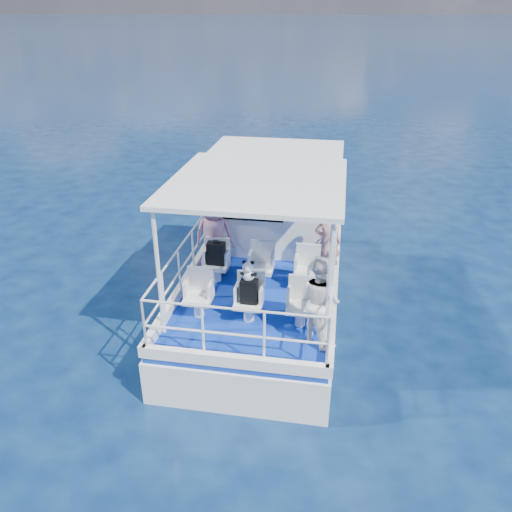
{
  "coord_description": "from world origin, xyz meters",
  "views": [
    {
      "loc": [
        1.38,
        -8.35,
        5.78
      ],
      "look_at": [
        0.01,
        -0.4,
        1.81
      ],
      "focal_mm": 35.0,
      "sensor_mm": 36.0,
      "label": 1
    }
  ],
  "objects": [
    {
      "name": "panda",
      "position": [
        0.0,
        -1.14,
        1.9
      ],
      "size": [
        0.24,
        0.2,
        0.36
      ],
      "primitive_type": null,
      "color": "white",
      "rests_on": "backpack_center"
    },
    {
      "name": "cabin",
      "position": [
        0.0,
        2.3,
        2.0
      ],
      "size": [
        2.85,
        2.0,
        2.2
      ],
      "primitive_type": "cube",
      "color": "white",
      "rests_on": "deck"
    },
    {
      "name": "seat_port_aft",
      "position": [
        -0.9,
        -1.1,
        1.09
      ],
      "size": [
        0.48,
        0.46,
        0.38
      ],
      "primitive_type": "cube",
      "color": "silver",
      "rests_on": "deck"
    },
    {
      "name": "canopy_posts",
      "position": [
        0.0,
        -0.25,
        2.0
      ],
      "size": [
        2.77,
        2.97,
        2.2
      ],
      "color": "white",
      "rests_on": "deck"
    },
    {
      "name": "backpack_center",
      "position": [
        0.02,
        -1.15,
        1.5
      ],
      "size": [
        0.29,
        0.17,
        0.44
      ],
      "primitive_type": "cube",
      "color": "black",
      "rests_on": "seat_center_aft"
    },
    {
      "name": "canopy",
      "position": [
        0.0,
        -0.2,
        3.14
      ],
      "size": [
        3.0,
        3.2,
        0.08
      ],
      "primitive_type": "cube",
      "color": "white",
      "rests_on": "cabin"
    },
    {
      "name": "passenger_port_fwd",
      "position": [
        -1.01,
        0.57,
        1.71
      ],
      "size": [
        0.64,
        0.48,
        1.63
      ],
      "primitive_type": "imported",
      "rotation": [
        0.0,
        0.0,
        3.22
      ],
      "color": "#CB8399",
      "rests_on": "deck"
    },
    {
      "name": "seat_center_aft",
      "position": [
        0.0,
        -1.1,
        1.09
      ],
      "size": [
        0.48,
        0.46,
        0.38
      ],
      "primitive_type": "cube",
      "color": "silver",
      "rests_on": "deck"
    },
    {
      "name": "seat_stbd_aft",
      "position": [
        0.9,
        -1.1,
        1.09
      ],
      "size": [
        0.48,
        0.46,
        0.38
      ],
      "primitive_type": "cube",
      "color": "silver",
      "rests_on": "deck"
    },
    {
      "name": "hull",
      "position": [
        0.0,
        1.0,
        0.0
      ],
      "size": [
        3.0,
        7.0,
        1.6
      ],
      "primitive_type": "cube",
      "color": "white",
      "rests_on": "ground"
    },
    {
      "name": "compact_camera",
      "position": [
        -0.89,
        0.17,
        1.77
      ],
      "size": [
        0.1,
        0.06,
        0.06
      ],
      "primitive_type": "cube",
      "color": "black",
      "rests_on": "backpack_port"
    },
    {
      "name": "ground",
      "position": [
        0.0,
        0.0,
        0.0
      ],
      "size": [
        2000.0,
        2000.0,
        0.0
      ],
      "primitive_type": "plane",
      "color": "#081B3D",
      "rests_on": "ground"
    },
    {
      "name": "railings",
      "position": [
        0.0,
        -0.58,
        1.4
      ],
      "size": [
        2.84,
        3.59,
        1.0
      ],
      "primitive_type": null,
      "color": "white",
      "rests_on": "deck"
    },
    {
      "name": "passenger_stbd_fwd",
      "position": [
        1.25,
        0.81,
        1.64
      ],
      "size": [
        0.56,
        0.39,
        1.47
      ],
      "primitive_type": "imported",
      "rotation": [
        0.0,
        0.0,
        3.22
      ],
      "color": "tan",
      "rests_on": "deck"
    },
    {
      "name": "seat_port_fwd",
      "position": [
        -0.9,
        0.2,
        1.09
      ],
      "size": [
        0.48,
        0.46,
        0.38
      ],
      "primitive_type": "cube",
      "color": "silver",
      "rests_on": "deck"
    },
    {
      "name": "backpack_port",
      "position": [
        -0.89,
        0.19,
        1.51
      ],
      "size": [
        0.35,
        0.2,
        0.46
      ],
      "primitive_type": "cube",
      "color": "black",
      "rests_on": "seat_port_fwd"
    },
    {
      "name": "seat_center_fwd",
      "position": [
        0.0,
        0.2,
        1.09
      ],
      "size": [
        0.48,
        0.46,
        0.38
      ],
      "primitive_type": "cube",
      "color": "silver",
      "rests_on": "deck"
    },
    {
      "name": "deck",
      "position": [
        0.0,
        1.0,
        0.85
      ],
      "size": [
        2.9,
        6.9,
        0.1
      ],
      "primitive_type": "cube",
      "color": "navy",
      "rests_on": "hull"
    },
    {
      "name": "passenger_stbd_aft",
      "position": [
        1.23,
        -1.5,
        1.66
      ],
      "size": [
        0.93,
        0.93,
        1.52
      ],
      "primitive_type": "imported",
      "rotation": [
        0.0,
        0.0,
        2.37
      ],
      "color": "white",
      "rests_on": "deck"
    },
    {
      "name": "seat_stbd_fwd",
      "position": [
        0.9,
        0.2,
        1.09
      ],
      "size": [
        0.48,
        0.46,
        0.38
      ],
      "primitive_type": "cube",
      "color": "silver",
      "rests_on": "deck"
    }
  ]
}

